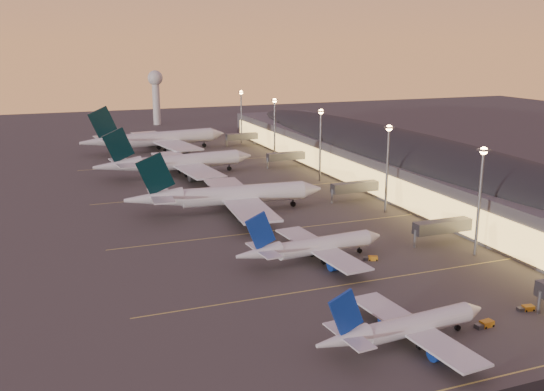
{
  "coord_description": "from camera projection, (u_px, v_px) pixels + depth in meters",
  "views": [
    {
      "loc": [
        -57.35,
        -108.75,
        48.84
      ],
      "look_at": [
        2.0,
        45.0,
        7.0
      ],
      "focal_mm": 40.0,
      "sensor_mm": 36.0,
      "label": 1
    }
  ],
  "objects": [
    {
      "name": "lane_markings",
      "position": [
        272.0,
        225.0,
        166.54
      ],
      "size": [
        90.0,
        180.36,
        0.0
      ],
      "color": "#D8C659",
      "rests_on": "ground"
    },
    {
      "name": "radar_tower",
      "position": [
        156.0,
        88.0,
        363.58
      ],
      "size": [
        9.0,
        9.0,
        32.5
      ],
      "color": "silver",
      "rests_on": "ground"
    },
    {
      "name": "airliner_wide_near",
      "position": [
        227.0,
        196.0,
        178.27
      ],
      "size": [
        59.35,
        54.18,
        18.99
      ],
      "rotation": [
        0.0,
        0.0,
        -0.07
      ],
      "color": "silver",
      "rests_on": "ground"
    },
    {
      "name": "light_masts",
      "position": [
        347.0,
        141.0,
        197.39
      ],
      "size": [
        2.2,
        217.2,
        25.9
      ],
      "color": "slate",
      "rests_on": "ground"
    },
    {
      "name": "baggage_tug_c",
      "position": [
        371.0,
        258.0,
        139.57
      ],
      "size": [
        3.49,
        2.48,
        0.97
      ],
      "rotation": [
        0.0,
        0.0,
        -0.41
      ],
      "color": "orange",
      "rests_on": "ground"
    },
    {
      "name": "baggage_tug_a",
      "position": [
        485.0,
        324.0,
        106.81
      ],
      "size": [
        3.75,
        1.86,
        1.08
      ],
      "rotation": [
        0.0,
        0.0,
        0.1
      ],
      "color": "orange",
      "rests_on": "ground"
    },
    {
      "name": "terminal_building",
      "position": [
        401.0,
        158.0,
        215.32
      ],
      "size": [
        56.35,
        255.0,
        17.46
      ],
      "color": "#4F4F54",
      "rests_on": "ground"
    },
    {
      "name": "airliner_wide_far",
      "position": [
        156.0,
        139.0,
        277.19
      ],
      "size": [
        68.65,
        63.24,
        22.0
      ],
      "rotation": [
        0.0,
        0.0,
        0.16
      ],
      "color": "silver",
      "rests_on": "ground"
    },
    {
      "name": "airliner_wide_mid",
      "position": [
        177.0,
        163.0,
        226.62
      ],
      "size": [
        61.38,
        56.21,
        19.63
      ],
      "rotation": [
        0.0,
        0.0,
        0.1
      ],
      "color": "silver",
      "rests_on": "ground"
    },
    {
      "name": "airliner_narrow_north",
      "position": [
        312.0,
        247.0,
        138.16
      ],
      "size": [
        37.55,
        33.65,
        13.41
      ],
      "rotation": [
        0.0,
        0.0,
        0.08
      ],
      "color": "silver",
      "rests_on": "ground"
    },
    {
      "name": "ground",
      "position": [
        338.0,
        276.0,
        130.37
      ],
      "size": [
        700.0,
        700.0,
        0.0
      ],
      "primitive_type": "plane",
      "color": "#43403E"
    },
    {
      "name": "airliner_narrow_south",
      "position": [
        405.0,
        327.0,
        99.99
      ],
      "size": [
        33.55,
        30.07,
        11.98
      ],
      "rotation": [
        0.0,
        0.0,
        0.08
      ],
      "color": "silver",
      "rests_on": "ground"
    },
    {
      "name": "baggage_tug_b",
      "position": [
        526.0,
        308.0,
        113.39
      ],
      "size": [
        3.36,
        1.74,
        0.96
      ],
      "rotation": [
        0.0,
        0.0,
        -0.15
      ],
      "color": "orange",
      "rests_on": "ground"
    }
  ]
}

